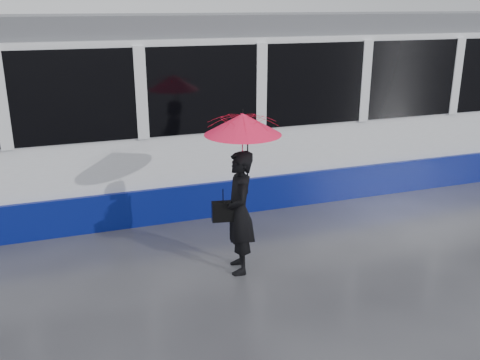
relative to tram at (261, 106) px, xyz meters
name	(u,v)px	position (x,y,z in m)	size (l,w,h in m)	color
ground	(200,252)	(-1.96, -2.50, -1.64)	(90.00, 90.00, 0.00)	#2F2E34
rails	(165,197)	(-1.96, 0.00, -1.63)	(34.00, 1.51, 0.02)	#3F3D38
tram	(261,106)	(0.00, 0.00, 0.00)	(26.00, 2.56, 3.35)	white
woman	(239,213)	(-1.60, -3.23, -0.78)	(0.62, 0.41, 1.71)	black
umbrella	(243,139)	(-1.55, -3.23, 0.23)	(1.17, 1.17, 1.15)	#FF158D
handbag	(223,211)	(-1.82, -3.21, -0.74)	(0.32, 0.18, 0.44)	black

